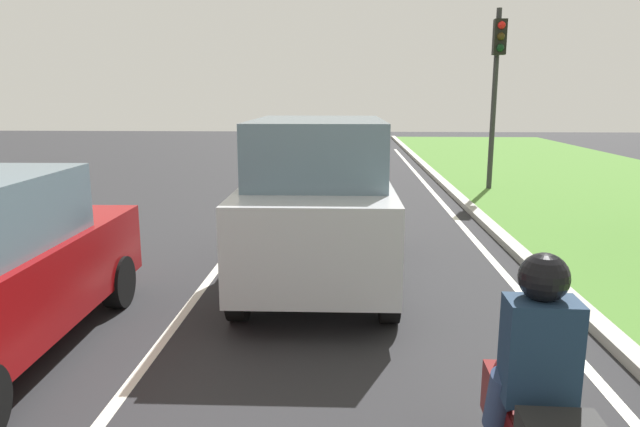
# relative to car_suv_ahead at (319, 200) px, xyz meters

# --- Properties ---
(ground_plane) EXTENTS (60.00, 60.00, 0.00)m
(ground_plane) POSITION_rel_car_suv_ahead_xyz_m (-0.87, 4.52, -1.17)
(ground_plane) COLOR #262628
(lane_line_center) EXTENTS (0.12, 32.00, 0.01)m
(lane_line_center) POSITION_rel_car_suv_ahead_xyz_m (-1.57, 4.52, -1.16)
(lane_line_center) COLOR silver
(lane_line_center) RESTS_ON ground
(lane_line_right_edge) EXTENTS (0.12, 32.00, 0.01)m
(lane_line_right_edge) POSITION_rel_car_suv_ahead_xyz_m (2.73, 4.52, -1.16)
(lane_line_right_edge) COLOR silver
(lane_line_right_edge) RESTS_ON ground
(curb_right) EXTENTS (0.24, 48.00, 0.12)m
(curb_right) POSITION_rel_car_suv_ahead_xyz_m (3.23, 4.52, -1.11)
(curb_right) COLOR #9E9B93
(curb_right) RESTS_ON ground
(car_suv_ahead) EXTENTS (2.01, 4.52, 2.28)m
(car_suv_ahead) POSITION_rel_car_suv_ahead_xyz_m (0.00, 0.00, 0.00)
(car_suv_ahead) COLOR #B7BABF
(car_suv_ahead) RESTS_ON ground
(rider_person) EXTENTS (0.51, 0.41, 1.16)m
(rider_person) POSITION_rel_car_suv_ahead_xyz_m (1.49, -4.74, 0.02)
(rider_person) COLOR #192D47
(rider_person) RESTS_ON ground
(traffic_light_near_right) EXTENTS (0.32, 0.50, 4.84)m
(traffic_light_near_right) POSITION_rel_car_suv_ahead_xyz_m (4.34, 8.04, 2.08)
(traffic_light_near_right) COLOR #2D2D2D
(traffic_light_near_right) RESTS_ON ground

